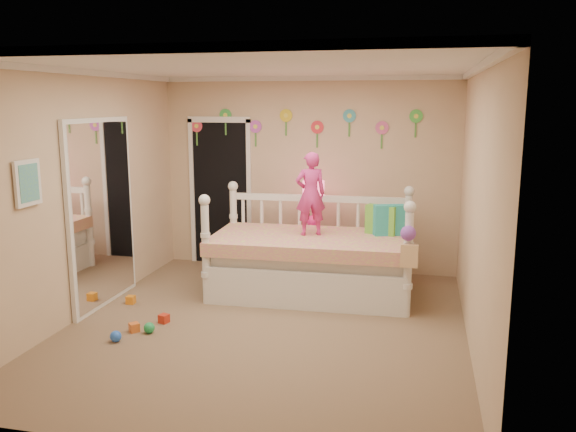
% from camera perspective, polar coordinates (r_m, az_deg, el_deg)
% --- Properties ---
extents(floor, '(4.00, 4.50, 0.01)m').
position_cam_1_polar(floor, '(6.12, -2.20, -10.71)').
color(floor, '#7F684C').
rests_on(floor, ground).
extents(ceiling, '(4.00, 4.50, 0.01)m').
position_cam_1_polar(ceiling, '(5.70, -2.40, 14.37)').
color(ceiling, white).
rests_on(ceiling, floor).
extents(back_wall, '(4.00, 0.01, 2.60)m').
position_cam_1_polar(back_wall, '(7.94, 1.96, 4.02)').
color(back_wall, tan).
rests_on(back_wall, floor).
extents(left_wall, '(0.01, 4.50, 2.60)m').
position_cam_1_polar(left_wall, '(6.58, -19.38, 1.94)').
color(left_wall, tan).
rests_on(left_wall, floor).
extents(right_wall, '(0.01, 4.50, 2.60)m').
position_cam_1_polar(right_wall, '(5.60, 17.88, 0.54)').
color(right_wall, tan).
rests_on(right_wall, floor).
extents(crown_molding, '(4.00, 4.50, 0.06)m').
position_cam_1_polar(crown_molding, '(5.70, -2.40, 14.07)').
color(crown_molding, white).
rests_on(crown_molding, ceiling).
extents(daybed, '(2.41, 1.35, 1.29)m').
position_cam_1_polar(daybed, '(6.95, 2.29, -2.50)').
color(daybed, white).
rests_on(daybed, floor).
extents(pillow_turquoise, '(0.38, 0.24, 0.36)m').
position_cam_1_polar(pillow_turquoise, '(7.02, 9.81, -0.39)').
color(pillow_turquoise, teal).
rests_on(pillow_turquoise, daybed).
extents(pillow_lime, '(0.39, 0.24, 0.35)m').
position_cam_1_polar(pillow_lime, '(7.05, 9.06, -0.37)').
color(pillow_lime, '#6BBE3A').
rests_on(pillow_lime, daybed).
extents(child, '(0.42, 0.35, 0.99)m').
position_cam_1_polar(child, '(6.87, 2.21, 2.16)').
color(child, '#D83188').
rests_on(child, daybed).
extents(nightstand, '(0.42, 0.34, 0.65)m').
position_cam_1_polar(nightstand, '(7.73, 2.43, -3.53)').
color(nightstand, white).
rests_on(nightstand, floor).
extents(table_lamp, '(0.28, 0.28, 0.62)m').
position_cam_1_polar(table_lamp, '(7.58, 2.48, 1.87)').
color(table_lamp, '#E11E7E').
rests_on(table_lamp, nightstand).
extents(closet_doorway, '(0.90, 0.04, 2.07)m').
position_cam_1_polar(closet_doorway, '(8.29, -6.60, 2.40)').
color(closet_doorway, black).
rests_on(closet_doorway, back_wall).
extents(flower_decals, '(3.40, 0.02, 0.50)m').
position_cam_1_polar(flower_decals, '(7.89, 1.32, 8.65)').
color(flower_decals, '#B2668C').
rests_on(flower_decals, back_wall).
extents(mirror_closet, '(0.07, 1.30, 2.10)m').
position_cam_1_polar(mirror_closet, '(6.85, -17.64, 0.27)').
color(mirror_closet, white).
rests_on(mirror_closet, left_wall).
extents(wall_picture, '(0.05, 0.34, 0.42)m').
position_cam_1_polar(wall_picture, '(5.79, -23.99, 2.96)').
color(wall_picture, white).
rests_on(wall_picture, left_wall).
extents(hanging_bag, '(0.20, 0.16, 0.36)m').
position_cam_1_polar(hanging_bag, '(6.20, 11.55, -3.05)').
color(hanging_bag, beige).
rests_on(hanging_bag, daybed).
extents(toy_scatter, '(1.09, 1.45, 0.11)m').
position_cam_1_polar(toy_scatter, '(6.40, -15.08, -9.57)').
color(toy_scatter, '#996666').
rests_on(toy_scatter, floor).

